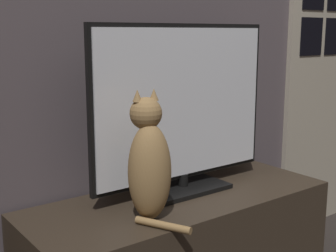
{
  "coord_description": "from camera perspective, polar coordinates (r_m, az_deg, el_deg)",
  "views": [
    {
      "loc": [
        -1.2,
        -0.59,
        1.25
      ],
      "look_at": [
        -0.09,
        0.88,
        0.87
      ],
      "focal_mm": 50.0,
      "sensor_mm": 36.0,
      "label": 1
    }
  ],
  "objects": [
    {
      "name": "wall_back",
      "position": [
        2.18,
        -3.59,
        12.8
      ],
      "size": [
        4.8,
        0.05,
        2.6
      ],
      "color": "#564C51",
      "rests_on": "ground_plane"
    },
    {
      "name": "cat",
      "position": [
        1.76,
        -2.36,
        -4.6
      ],
      "size": [
        0.19,
        0.31,
        0.5
      ],
      "rotation": [
        0.0,
        0.0,
        -0.16
      ],
      "color": "#997547",
      "rests_on": "tv_stand"
    },
    {
      "name": "tv",
      "position": [
        2.05,
        1.87,
        1.95
      ],
      "size": [
        0.92,
        0.24,
        0.74
      ],
      "color": "black",
      "rests_on": "tv_stand"
    },
    {
      "name": "door",
      "position": [
        3.19,
        19.23,
        7.16
      ],
      "size": [
        0.84,
        0.04,
        2.05
      ],
      "color": "#B2A893",
      "rests_on": "ground_plane"
    }
  ]
}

